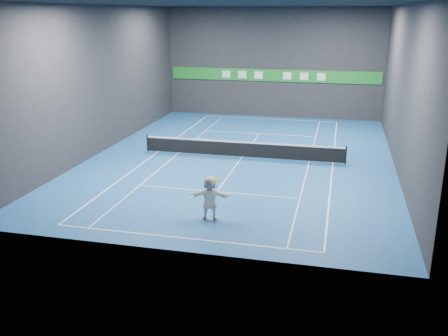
% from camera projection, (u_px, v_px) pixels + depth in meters
% --- Properties ---
extents(ground, '(26.00, 26.00, 0.00)m').
position_uv_depth(ground, '(242.00, 157.00, 30.75)').
color(ground, '#194F8C').
rests_on(ground, ground).
extents(ceiling, '(26.00, 26.00, 0.00)m').
position_uv_depth(ceiling, '(244.00, 4.00, 28.07)').
color(ceiling, black).
rests_on(ceiling, ground).
extents(wall_back, '(18.00, 0.10, 9.00)m').
position_uv_depth(wall_back, '(273.00, 63.00, 41.49)').
color(wall_back, '#262629').
rests_on(wall_back, ground).
extents(wall_front, '(18.00, 0.10, 9.00)m').
position_uv_depth(wall_front, '(170.00, 133.00, 17.34)').
color(wall_front, '#262629').
rests_on(wall_front, ground).
extents(wall_left, '(0.10, 26.00, 9.00)m').
position_uv_depth(wall_left, '(103.00, 79.00, 31.39)').
color(wall_left, '#262629').
rests_on(wall_left, ground).
extents(wall_right, '(0.10, 26.00, 9.00)m').
position_uv_depth(wall_right, '(403.00, 89.00, 27.43)').
color(wall_right, '#262629').
rests_on(wall_right, ground).
extents(baseline_near, '(10.98, 0.08, 0.01)m').
position_uv_depth(baseline_near, '(183.00, 238.00, 19.71)').
color(baseline_near, white).
rests_on(baseline_near, ground).
extents(baseline_far, '(10.98, 0.08, 0.01)m').
position_uv_depth(baseline_far, '(270.00, 119.00, 41.80)').
color(baseline_far, white).
rests_on(baseline_far, ground).
extents(sideline_doubles_left, '(0.08, 23.78, 0.01)m').
position_uv_depth(sideline_doubles_left, '(158.00, 152.00, 31.96)').
color(sideline_doubles_left, white).
rests_on(sideline_doubles_left, ground).
extents(sideline_doubles_right, '(0.08, 23.78, 0.01)m').
position_uv_depth(sideline_doubles_right, '(333.00, 163.00, 29.55)').
color(sideline_doubles_right, white).
rests_on(sideline_doubles_right, ground).
extents(sideline_singles_left, '(0.06, 23.78, 0.01)m').
position_uv_depth(sideline_singles_left, '(179.00, 153.00, 31.66)').
color(sideline_singles_left, white).
rests_on(sideline_singles_left, ground).
extents(sideline_singles_right, '(0.06, 23.78, 0.01)m').
position_uv_depth(sideline_singles_right, '(309.00, 161.00, 29.85)').
color(sideline_singles_right, white).
rests_on(sideline_singles_right, ground).
extents(service_line_near, '(8.23, 0.06, 0.01)m').
position_uv_depth(service_line_near, '(217.00, 192.00, 24.81)').
color(service_line_near, white).
rests_on(service_line_near, ground).
extents(service_line_far, '(8.23, 0.06, 0.01)m').
position_uv_depth(service_line_far, '(259.00, 134.00, 36.70)').
color(service_line_far, white).
rests_on(service_line_far, ground).
extents(center_service_line, '(0.06, 12.80, 0.01)m').
position_uv_depth(center_service_line, '(242.00, 157.00, 30.75)').
color(center_service_line, white).
rests_on(center_service_line, ground).
extents(player, '(1.85, 0.77, 1.94)m').
position_uv_depth(player, '(210.00, 198.00, 21.27)').
color(player, white).
rests_on(player, ground).
extents(tennis_ball, '(0.06, 0.06, 0.06)m').
position_uv_depth(tennis_ball, '(205.00, 156.00, 20.83)').
color(tennis_ball, '#C9E225').
rests_on(tennis_ball, player).
extents(tennis_net, '(12.50, 0.10, 1.07)m').
position_uv_depth(tennis_net, '(242.00, 149.00, 30.59)').
color(tennis_net, black).
rests_on(tennis_net, ground).
extents(sponsor_banner, '(17.64, 0.11, 1.00)m').
position_uv_depth(sponsor_banner, '(273.00, 75.00, 41.73)').
color(sponsor_banner, '#1C8126').
rests_on(sponsor_banner, wall_back).
extents(tennis_racket, '(0.42, 0.36, 0.54)m').
position_uv_depth(tennis_racket, '(216.00, 181.00, 21.03)').
color(tennis_racket, red).
rests_on(tennis_racket, player).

